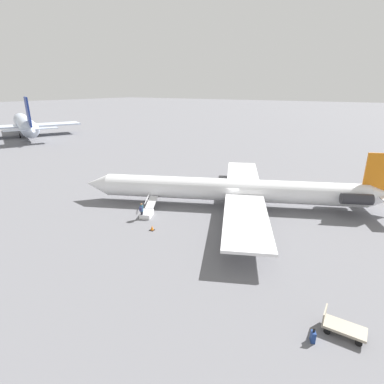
# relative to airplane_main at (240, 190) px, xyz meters

# --- Properties ---
(ground_plane) EXTENTS (600.00, 600.00, 0.00)m
(ground_plane) POSITION_rel_airplane_main_xyz_m (0.89, 0.40, -1.95)
(ground_plane) COLOR slate
(airplane_main) EXTENTS (32.82, 26.05, 6.56)m
(airplane_main) POSITION_rel_airplane_main_xyz_m (0.00, 0.00, 0.00)
(airplane_main) COLOR white
(airplane_main) RESTS_ON ground
(airplane_far_center) EXTENTS (36.44, 28.18, 10.83)m
(airplane_far_center) POSITION_rel_airplane_main_xyz_m (71.68, -16.95, 1.29)
(airplane_far_center) COLOR silver
(airplane_far_center) RESTS_ON ground
(boarding_stairs) EXTENTS (2.59, 4.07, 1.65)m
(boarding_stairs) POSITION_rel_airplane_main_xyz_m (7.23, 7.43, -1.59)
(boarding_stairs) COLOR silver
(boarding_stairs) RESTS_ON ground
(passenger) EXTENTS (0.46, 0.57, 1.74)m
(passenger) POSITION_rel_airplane_main_xyz_m (7.02, 8.60, -0.95)
(passenger) COLOR #23232D
(passenger) RESTS_ON ground
(luggage_cart) EXTENTS (2.21, 1.11, 1.22)m
(luggage_cart) POSITION_rel_airplane_main_xyz_m (-12.37, 14.33, -1.49)
(luggage_cart) COLOR #9E937F
(luggage_cart) RESTS_ON ground
(suitcase) EXTENTS (0.35, 0.42, 0.88)m
(suitcase) POSITION_rel_airplane_main_xyz_m (-11.17, 15.76, -1.62)
(suitcase) COLOR navy
(suitcase) RESTS_ON ground
(traffic_cone_near_stairs) EXTENTS (0.43, 0.43, 0.47)m
(traffic_cone_near_stairs) POSITION_rel_airplane_main_xyz_m (4.51, 10.04, -1.74)
(traffic_cone_near_stairs) COLOR black
(traffic_cone_near_stairs) RESTS_ON ground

